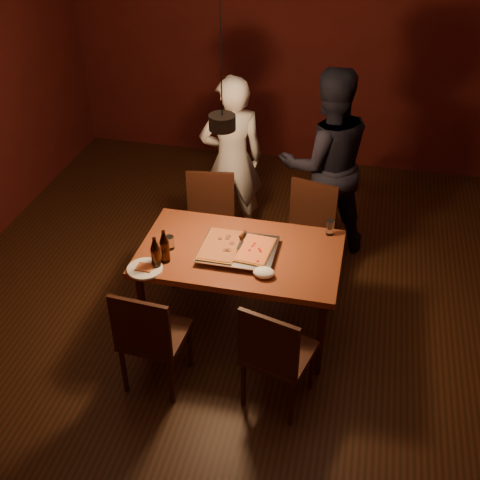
% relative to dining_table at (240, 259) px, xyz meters
% --- Properties ---
extents(room_shell, '(6.00, 6.00, 6.00)m').
position_rel_dining_table_xyz_m(room_shell, '(-0.13, 0.04, 0.72)').
color(room_shell, '#3D1E10').
rests_on(room_shell, ground).
extents(dining_table, '(1.50, 0.90, 0.75)m').
position_rel_dining_table_xyz_m(dining_table, '(0.00, 0.00, 0.00)').
color(dining_table, brown).
rests_on(dining_table, floor).
extents(chair_far_left, '(0.48, 0.48, 0.49)m').
position_rel_dining_table_xyz_m(chair_far_left, '(-0.45, 0.77, -0.14)').
color(chair_far_left, '#38190F').
rests_on(chair_far_left, floor).
extents(chair_far_right, '(0.51, 0.51, 0.49)m').
position_rel_dining_table_xyz_m(chair_far_right, '(0.42, 0.79, -0.14)').
color(chair_far_right, '#38190F').
rests_on(chair_far_right, floor).
extents(chair_near_left, '(0.45, 0.45, 0.49)m').
position_rel_dining_table_xyz_m(chair_near_left, '(-0.46, -0.76, -0.14)').
color(chair_near_left, '#38190F').
rests_on(chair_near_left, floor).
extents(chair_near_right, '(0.51, 0.51, 0.49)m').
position_rel_dining_table_xyz_m(chair_near_right, '(0.40, -0.74, -0.14)').
color(chair_near_right, '#38190F').
rests_on(chair_near_right, floor).
extents(pizza_tray, '(0.56, 0.46, 0.05)m').
position_rel_dining_table_xyz_m(pizza_tray, '(-0.01, -0.04, 0.10)').
color(pizza_tray, silver).
rests_on(pizza_tray, dining_table).
extents(pizza_meat, '(0.27, 0.42, 0.02)m').
position_rel_dining_table_xyz_m(pizza_meat, '(-0.14, -0.04, 0.13)').
color(pizza_meat, maroon).
rests_on(pizza_meat, pizza_tray).
extents(pizza_cheese, '(0.26, 0.38, 0.02)m').
position_rel_dining_table_xyz_m(pizza_cheese, '(0.12, -0.03, 0.13)').
color(pizza_cheese, gold).
rests_on(pizza_cheese, pizza_tray).
extents(spatula, '(0.12, 0.25, 0.04)m').
position_rel_dining_table_xyz_m(spatula, '(-0.02, -0.01, 0.14)').
color(spatula, silver).
rests_on(spatula, pizza_tray).
extents(beer_bottle_a, '(0.07, 0.07, 0.25)m').
position_rel_dining_table_xyz_m(beer_bottle_a, '(-0.54, -0.32, 0.20)').
color(beer_bottle_a, black).
rests_on(beer_bottle_a, dining_table).
extents(beer_bottle_b, '(0.07, 0.07, 0.26)m').
position_rel_dining_table_xyz_m(beer_bottle_b, '(-0.50, -0.24, 0.21)').
color(beer_bottle_b, black).
rests_on(beer_bottle_b, dining_table).
extents(water_glass_left, '(0.07, 0.07, 0.11)m').
position_rel_dining_table_xyz_m(water_glass_left, '(-0.52, -0.08, 0.13)').
color(water_glass_left, silver).
rests_on(water_glass_left, dining_table).
extents(water_glass_right, '(0.06, 0.06, 0.13)m').
position_rel_dining_table_xyz_m(water_glass_right, '(0.63, 0.37, 0.14)').
color(water_glass_right, silver).
rests_on(water_glass_right, dining_table).
extents(plate_slice, '(0.26, 0.26, 0.03)m').
position_rel_dining_table_xyz_m(plate_slice, '(-0.61, -0.37, 0.08)').
color(plate_slice, white).
rests_on(plate_slice, dining_table).
extents(napkin, '(0.16, 0.12, 0.06)m').
position_rel_dining_table_xyz_m(napkin, '(0.23, -0.26, 0.11)').
color(napkin, white).
rests_on(napkin, dining_table).
extents(diner_white, '(0.69, 0.58, 1.62)m').
position_rel_dining_table_xyz_m(diner_white, '(-0.37, 1.30, 0.13)').
color(diner_white, silver).
rests_on(diner_white, floor).
extents(diner_dark, '(1.04, 0.93, 1.75)m').
position_rel_dining_table_xyz_m(diner_dark, '(0.49, 1.29, 0.20)').
color(diner_dark, black).
rests_on(diner_dark, floor).
extents(pendant_lamp, '(0.18, 0.18, 1.10)m').
position_rel_dining_table_xyz_m(pendant_lamp, '(-0.13, 0.04, 1.08)').
color(pendant_lamp, black).
rests_on(pendant_lamp, ceiling).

